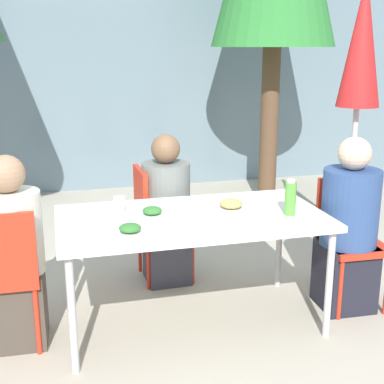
{
  "coord_description": "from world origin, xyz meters",
  "views": [
    {
      "loc": [
        -0.8,
        -3.06,
        1.76
      ],
      "look_at": [
        0.0,
        0.0,
        0.89
      ],
      "focal_mm": 50.0,
      "sensor_mm": 36.0,
      "label": 1
    }
  ],
  "objects_px": {
    "salad_bowl": "(255,220)",
    "person_right": "(348,231)",
    "chair_left": "(3,268)",
    "person_far": "(166,214)",
    "closed_umbrella": "(361,57)",
    "drinking_cup": "(119,205)",
    "person_left": "(14,258)",
    "chair_right": "(349,231)",
    "bottle": "(290,198)",
    "chair_far": "(155,215)"
  },
  "relations": [
    {
      "from": "chair_left",
      "to": "person_far",
      "type": "xyz_separation_m",
      "value": [
        1.11,
        0.72,
        0.01
      ]
    },
    {
      "from": "chair_right",
      "to": "person_far",
      "type": "xyz_separation_m",
      "value": [
        -1.15,
        0.65,
        0.01
      ]
    },
    {
      "from": "person_far",
      "to": "closed_umbrella",
      "type": "height_order",
      "value": "closed_umbrella"
    },
    {
      "from": "chair_left",
      "to": "drinking_cup",
      "type": "relative_size",
      "value": 8.65
    },
    {
      "from": "chair_right",
      "to": "closed_umbrella",
      "type": "distance_m",
      "value": 1.38
    },
    {
      "from": "salad_bowl",
      "to": "closed_umbrella",
      "type": "bearing_deg",
      "value": 38.08
    },
    {
      "from": "person_left",
      "to": "bottle",
      "type": "height_order",
      "value": "person_left"
    },
    {
      "from": "bottle",
      "to": "drinking_cup",
      "type": "distance_m",
      "value": 1.07
    },
    {
      "from": "person_right",
      "to": "bottle",
      "type": "bearing_deg",
      "value": 13.8
    },
    {
      "from": "person_far",
      "to": "salad_bowl",
      "type": "distance_m",
      "value": 1.02
    },
    {
      "from": "drinking_cup",
      "to": "salad_bowl",
      "type": "bearing_deg",
      "value": -29.64
    },
    {
      "from": "chair_far",
      "to": "person_left",
      "type": "bearing_deg",
      "value": -56.3
    },
    {
      "from": "chair_left",
      "to": "bottle",
      "type": "distance_m",
      "value": 1.76
    },
    {
      "from": "drinking_cup",
      "to": "salad_bowl",
      "type": "xyz_separation_m",
      "value": [
        0.75,
        -0.42,
        -0.03
      ]
    },
    {
      "from": "person_far",
      "to": "drinking_cup",
      "type": "height_order",
      "value": "person_far"
    },
    {
      "from": "chair_left",
      "to": "salad_bowl",
      "type": "xyz_separation_m",
      "value": [
        1.45,
        -0.21,
        0.24
      ]
    },
    {
      "from": "person_right",
      "to": "chair_far",
      "type": "xyz_separation_m",
      "value": [
        -1.18,
        0.78,
        -0.04
      ]
    },
    {
      "from": "bottle",
      "to": "salad_bowl",
      "type": "xyz_separation_m",
      "value": [
        -0.28,
        -0.11,
        -0.08
      ]
    },
    {
      "from": "chair_left",
      "to": "bottle",
      "type": "bearing_deg",
      "value": -1.26
    },
    {
      "from": "chair_right",
      "to": "chair_left",
      "type": "bearing_deg",
      "value": 4.06
    },
    {
      "from": "chair_right",
      "to": "drinking_cup",
      "type": "height_order",
      "value": "chair_right"
    },
    {
      "from": "chair_right",
      "to": "closed_umbrella",
      "type": "xyz_separation_m",
      "value": [
        0.38,
        0.65,
        1.15
      ]
    },
    {
      "from": "closed_umbrella",
      "to": "salad_bowl",
      "type": "relative_size",
      "value": 11.58
    },
    {
      "from": "bottle",
      "to": "drinking_cup",
      "type": "bearing_deg",
      "value": 162.86
    },
    {
      "from": "chair_left",
      "to": "drinking_cup",
      "type": "bearing_deg",
      "value": 18.92
    },
    {
      "from": "person_left",
      "to": "closed_umbrella",
      "type": "xyz_separation_m",
      "value": [
        2.59,
        0.65,
        1.13
      ]
    },
    {
      "from": "person_right",
      "to": "drinking_cup",
      "type": "relative_size",
      "value": 11.71
    },
    {
      "from": "person_left",
      "to": "salad_bowl",
      "type": "height_order",
      "value": "person_left"
    },
    {
      "from": "person_far",
      "to": "salad_bowl",
      "type": "xyz_separation_m",
      "value": [
        0.34,
        -0.94,
        0.23
      ]
    },
    {
      "from": "closed_umbrella",
      "to": "bottle",
      "type": "xyz_separation_m",
      "value": [
        -0.92,
        -0.83,
        -0.83
      ]
    },
    {
      "from": "person_left",
      "to": "closed_umbrella",
      "type": "distance_m",
      "value": 2.9
    },
    {
      "from": "drinking_cup",
      "to": "person_left",
      "type": "bearing_deg",
      "value": -168.42
    },
    {
      "from": "closed_umbrella",
      "to": "drinking_cup",
      "type": "height_order",
      "value": "closed_umbrella"
    },
    {
      "from": "person_far",
      "to": "salad_bowl",
      "type": "height_order",
      "value": "person_far"
    },
    {
      "from": "chair_right",
      "to": "salad_bowl",
      "type": "bearing_deg",
      "value": 21.65
    },
    {
      "from": "chair_left",
      "to": "drinking_cup",
      "type": "distance_m",
      "value": 0.78
    },
    {
      "from": "chair_left",
      "to": "closed_umbrella",
      "type": "xyz_separation_m",
      "value": [
        2.65,
        0.72,
        1.15
      ]
    },
    {
      "from": "chair_far",
      "to": "salad_bowl",
      "type": "height_order",
      "value": "chair_far"
    },
    {
      "from": "chair_far",
      "to": "closed_umbrella",
      "type": "height_order",
      "value": "closed_umbrella"
    },
    {
      "from": "bottle",
      "to": "person_right",
      "type": "bearing_deg",
      "value": 11.6
    },
    {
      "from": "person_left",
      "to": "bottle",
      "type": "distance_m",
      "value": 1.71
    },
    {
      "from": "salad_bowl",
      "to": "person_right",
      "type": "bearing_deg",
      "value": 15.38
    },
    {
      "from": "closed_umbrella",
      "to": "drinking_cup",
      "type": "bearing_deg",
      "value": -165.2
    },
    {
      "from": "person_right",
      "to": "bottle",
      "type": "distance_m",
      "value": 0.57
    },
    {
      "from": "chair_left",
      "to": "chair_right",
      "type": "height_order",
      "value": "same"
    },
    {
      "from": "chair_left",
      "to": "person_far",
      "type": "relative_size",
      "value": 0.77
    },
    {
      "from": "person_far",
      "to": "closed_umbrella",
      "type": "distance_m",
      "value": 1.91
    },
    {
      "from": "person_far",
      "to": "drinking_cup",
      "type": "xyz_separation_m",
      "value": [
        -0.41,
        -0.51,
        0.26
      ]
    },
    {
      "from": "person_left",
      "to": "bottle",
      "type": "xyz_separation_m",
      "value": [
        1.67,
        -0.18,
        0.3
      ]
    },
    {
      "from": "chair_far",
      "to": "drinking_cup",
      "type": "xyz_separation_m",
      "value": [
        -0.33,
        -0.56,
        0.27
      ]
    }
  ]
}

